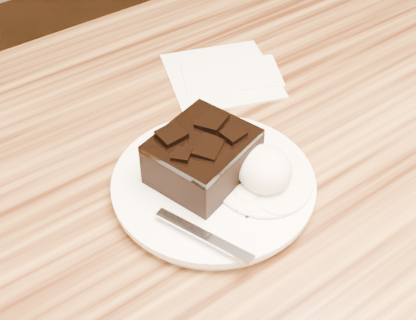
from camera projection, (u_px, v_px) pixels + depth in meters
plate at (213, 186)px, 0.61m from camera, size 0.22×0.22×0.02m
brownie at (203, 159)px, 0.59m from camera, size 0.12×0.11×0.05m
ice_cream_scoop at (264, 169)px, 0.58m from camera, size 0.06×0.06×0.05m
melt_puddle at (263, 182)px, 0.60m from camera, size 0.11×0.11×0.00m
spoon at (186, 188)px, 0.58m from camera, size 0.09×0.16×0.01m
napkin at (222, 75)px, 0.76m from camera, size 0.18×0.18×0.01m
crumb_a at (237, 209)px, 0.57m from camera, size 0.01×0.01×0.00m
crumb_b at (248, 215)px, 0.56m from camera, size 0.01×0.01×0.00m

